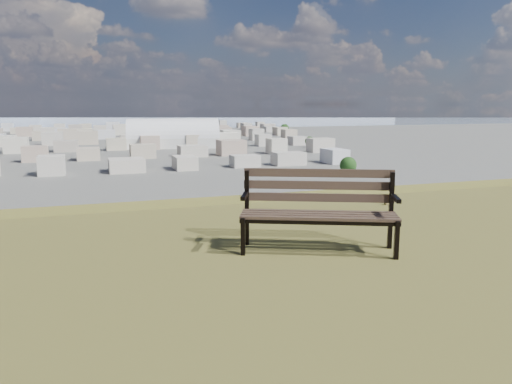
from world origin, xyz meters
name	(u,v)px	position (x,y,z in m)	size (l,w,h in m)	color
park_bench	(318,206)	(0.37, 1.39, 25.47)	(1.66, 1.11, 0.84)	#49342A
grass_tufts	(480,316)	(0.54, -0.74, 25.11)	(11.69, 7.38, 0.28)	brown
arena	(173,139)	(49.69, 307.18, 5.53)	(58.52, 31.89, 23.44)	silver
city_blocks	(88,135)	(0.00, 394.44, 3.50)	(395.00, 361.00, 7.00)	#BEB5A7
city_trees	(42,141)	(-26.39, 319.00, 4.83)	(406.52, 387.20, 9.98)	#322119
bay_water	(86,120)	(0.00, 900.00, 0.00)	(2400.00, 700.00, 0.12)	#8494A8
far_hills	(60,105)	(-60.92, 1402.93, 25.47)	(2050.00, 340.00, 60.00)	#A3B0CB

